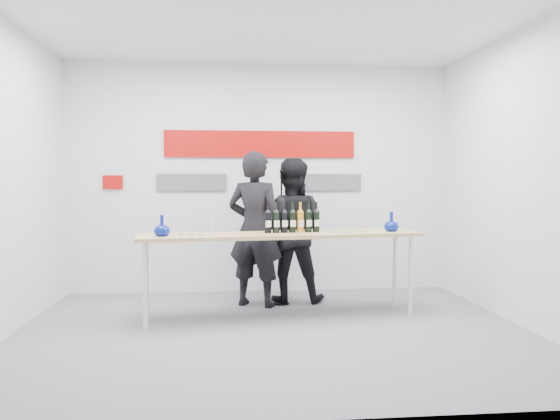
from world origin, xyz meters
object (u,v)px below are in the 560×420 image
(presenter_left, at_px, (255,229))
(mic_stand, at_px, (281,263))
(tasting_table, at_px, (281,239))
(presenter_right, at_px, (290,230))

(presenter_left, bearing_deg, mic_stand, -148.19)
(tasting_table, xyz_separation_m, presenter_left, (-0.25, 0.56, 0.07))
(tasting_table, bearing_deg, mic_stand, 76.80)
(presenter_left, bearing_deg, presenter_right, -130.31)
(presenter_left, distance_m, presenter_right, 0.49)
(tasting_table, height_order, mic_stand, mic_stand)
(tasting_table, height_order, presenter_left, presenter_left)
(presenter_left, relative_size, presenter_right, 1.04)
(presenter_right, height_order, mic_stand, presenter_right)
(tasting_table, relative_size, mic_stand, 1.92)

